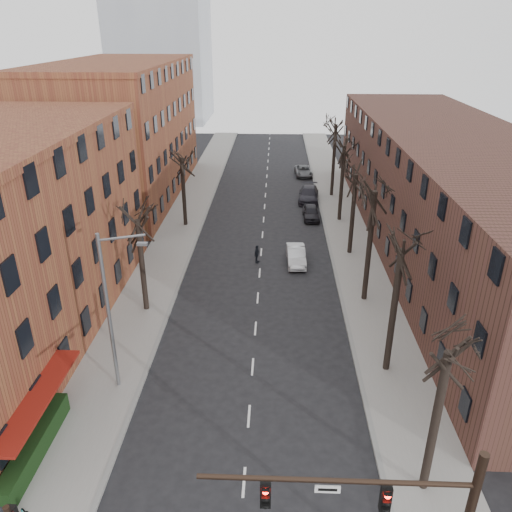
# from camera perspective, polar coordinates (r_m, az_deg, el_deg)

# --- Properties ---
(sidewalk_left) EXTENTS (4.00, 90.00, 0.15)m
(sidewalk_left) POSITION_cam_1_polar(r_m,az_deg,el_deg) (50.48, -8.29, 3.95)
(sidewalk_left) COLOR gray
(sidewalk_left) RESTS_ON ground
(sidewalk_right) EXTENTS (4.00, 90.00, 0.15)m
(sidewalk_right) POSITION_cam_1_polar(r_m,az_deg,el_deg) (50.11, 10.05, 3.67)
(sidewalk_right) COLOR gray
(sidewalk_right) RESTS_ON ground
(building_left_far) EXTENTS (12.00, 28.00, 14.00)m
(building_left_far) POSITION_cam_1_polar(r_m,az_deg,el_deg) (58.95, -15.06, 13.42)
(building_left_far) COLOR brown
(building_left_far) RESTS_ON ground
(building_right) EXTENTS (12.00, 50.00, 10.00)m
(building_right) POSITION_cam_1_polar(r_m,az_deg,el_deg) (45.78, 21.31, 6.82)
(building_right) COLOR #452820
(building_right) RESTS_ON ground
(awning_left) EXTENTS (1.20, 7.00, 0.15)m
(awning_left) POSITION_cam_1_polar(r_m,az_deg,el_deg) (27.04, -22.59, -18.88)
(awning_left) COLOR maroon
(awning_left) RESTS_ON ground
(hedge) EXTENTS (0.80, 6.00, 1.00)m
(hedge) POSITION_cam_1_polar(r_m,az_deg,el_deg) (26.01, -23.95, -19.25)
(hedge) COLOR black
(hedge) RESTS_ON sidewalk_left
(tree_right_a) EXTENTS (5.20, 5.20, 10.00)m
(tree_right_a) POSITION_cam_1_polar(r_m,az_deg,el_deg) (24.42, 18.47, -23.86)
(tree_right_a) COLOR black
(tree_right_a) RESTS_ON ground
(tree_right_b) EXTENTS (5.20, 5.20, 10.80)m
(tree_right_b) POSITION_cam_1_polar(r_m,az_deg,el_deg) (30.10, 14.58, -12.50)
(tree_right_b) COLOR black
(tree_right_b) RESTS_ON ground
(tree_right_c) EXTENTS (5.20, 5.20, 11.60)m
(tree_right_c) POSITION_cam_1_polar(r_m,az_deg,el_deg) (36.65, 12.21, -4.94)
(tree_right_c) COLOR black
(tree_right_c) RESTS_ON ground
(tree_right_d) EXTENTS (5.20, 5.20, 10.00)m
(tree_right_d) POSITION_cam_1_polar(r_m,az_deg,el_deg) (43.69, 10.61, 0.27)
(tree_right_d) COLOR black
(tree_right_d) RESTS_ON ground
(tree_right_e) EXTENTS (5.20, 5.20, 10.80)m
(tree_right_e) POSITION_cam_1_polar(r_m,az_deg,el_deg) (51.01, 9.46, 4.01)
(tree_right_e) COLOR black
(tree_right_e) RESTS_ON ground
(tree_right_f) EXTENTS (5.20, 5.20, 11.60)m
(tree_right_f) POSITION_cam_1_polar(r_m,az_deg,el_deg) (58.51, 8.60, 6.80)
(tree_right_f) COLOR black
(tree_right_f) RESTS_ON ground
(tree_left_a) EXTENTS (5.20, 5.20, 9.50)m
(tree_left_a) POSITION_cam_1_polar(r_m,az_deg,el_deg) (35.45, -12.36, -6.06)
(tree_left_a) COLOR black
(tree_left_a) RESTS_ON ground
(tree_left_b) EXTENTS (5.20, 5.20, 9.50)m
(tree_left_b) POSITION_cam_1_polar(r_m,az_deg,el_deg) (49.51, -8.03, 3.45)
(tree_left_b) COLOR black
(tree_left_b) RESTS_ON ground
(streetlight) EXTENTS (2.45, 0.22, 9.03)m
(streetlight) POSITION_cam_1_polar(r_m,az_deg,el_deg) (26.22, -16.24, -5.61)
(streetlight) COLOR slate
(streetlight) RESTS_ON ground
(silver_sedan) EXTENTS (1.59, 4.20, 1.37)m
(silver_sedan) POSITION_cam_1_polar(r_m,az_deg,el_deg) (41.11, 4.60, 0.06)
(silver_sedan) COLOR silver
(silver_sedan) RESTS_ON ground
(parked_car_near) EXTENTS (1.67, 3.97, 1.34)m
(parked_car_near) POSITION_cam_1_polar(r_m,az_deg,el_deg) (50.93, 6.31, 4.97)
(parked_car_near) COLOR black
(parked_car_near) RESTS_ON ground
(parked_car_mid) EXTENTS (2.61, 5.45, 1.53)m
(parked_car_mid) POSITION_cam_1_polar(r_m,az_deg,el_deg) (56.27, 6.04, 7.03)
(parked_car_mid) COLOR black
(parked_car_mid) RESTS_ON ground
(parked_car_far) EXTENTS (2.32, 4.59, 1.24)m
(parked_car_far) POSITION_cam_1_polar(r_m,az_deg,el_deg) (66.20, 5.44, 9.65)
(parked_car_far) COLOR #515458
(parked_car_far) RESTS_ON ground
(pedestrian_crossing) EXTENTS (0.64, 0.98, 1.54)m
(pedestrian_crossing) POSITION_cam_1_polar(r_m,az_deg,el_deg) (41.02, 0.09, 0.23)
(pedestrian_crossing) COLOR black
(pedestrian_crossing) RESTS_ON ground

